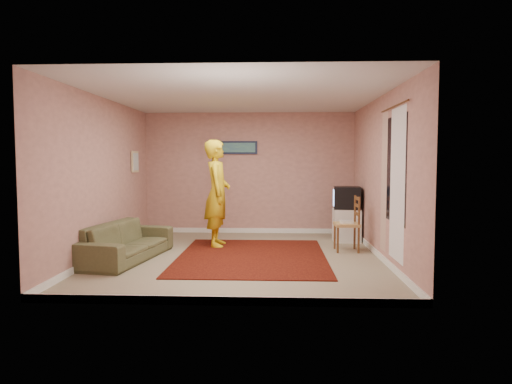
{
  "coord_description": "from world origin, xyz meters",
  "views": [
    {
      "loc": [
        0.57,
        -7.34,
        1.58
      ],
      "look_at": [
        0.23,
        0.6,
        1.02
      ],
      "focal_mm": 32.0,
      "sensor_mm": 36.0,
      "label": 1
    }
  ],
  "objects_px": {
    "crt_tv": "(347,198)",
    "sofa": "(126,241)",
    "chair_b": "(347,218)",
    "tv_cabinet": "(347,225)",
    "person": "(217,193)",
    "chair_a": "(345,208)"
  },
  "relations": [
    {
      "from": "sofa",
      "to": "person",
      "type": "bearing_deg",
      "value": -38.17
    },
    {
      "from": "tv_cabinet",
      "to": "chair_b",
      "type": "relative_size",
      "value": 1.22
    },
    {
      "from": "person",
      "to": "tv_cabinet",
      "type": "bearing_deg",
      "value": -79.73
    },
    {
      "from": "chair_b",
      "to": "person",
      "type": "xyz_separation_m",
      "value": [
        -2.3,
        0.37,
        0.39
      ]
    },
    {
      "from": "chair_b",
      "to": "person",
      "type": "height_order",
      "value": "person"
    },
    {
      "from": "chair_b",
      "to": "sofa",
      "type": "xyz_separation_m",
      "value": [
        -3.6,
        -0.84,
        -0.29
      ]
    },
    {
      "from": "chair_a",
      "to": "crt_tv",
      "type": "bearing_deg",
      "value": -80.33
    },
    {
      "from": "tv_cabinet",
      "to": "crt_tv",
      "type": "height_order",
      "value": "crt_tv"
    },
    {
      "from": "chair_a",
      "to": "sofa",
      "type": "bearing_deg",
      "value": -135.24
    },
    {
      "from": "chair_b",
      "to": "sofa",
      "type": "height_order",
      "value": "chair_b"
    },
    {
      "from": "chair_a",
      "to": "chair_b",
      "type": "bearing_deg",
      "value": -83.15
    },
    {
      "from": "chair_a",
      "to": "sofa",
      "type": "xyz_separation_m",
      "value": [
        -3.78,
        -2.25,
        -0.31
      ]
    },
    {
      "from": "crt_tv",
      "to": "chair_a",
      "type": "relative_size",
      "value": 1.02
    },
    {
      "from": "sofa",
      "to": "tv_cabinet",
      "type": "bearing_deg",
      "value": -55.64
    },
    {
      "from": "chair_a",
      "to": "person",
      "type": "relative_size",
      "value": 0.27
    },
    {
      "from": "crt_tv",
      "to": "person",
      "type": "distance_m",
      "value": 2.51
    },
    {
      "from": "tv_cabinet",
      "to": "chair_b",
      "type": "height_order",
      "value": "chair_b"
    },
    {
      "from": "tv_cabinet",
      "to": "sofa",
      "type": "bearing_deg",
      "value": -154.62
    },
    {
      "from": "tv_cabinet",
      "to": "crt_tv",
      "type": "relative_size",
      "value": 1.17
    },
    {
      "from": "chair_a",
      "to": "sofa",
      "type": "height_order",
      "value": "chair_a"
    },
    {
      "from": "crt_tv",
      "to": "sofa",
      "type": "xyz_separation_m",
      "value": [
        -3.74,
        -1.78,
        -0.56
      ]
    },
    {
      "from": "chair_b",
      "to": "tv_cabinet",
      "type": "bearing_deg",
      "value": 170.48
    }
  ]
}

